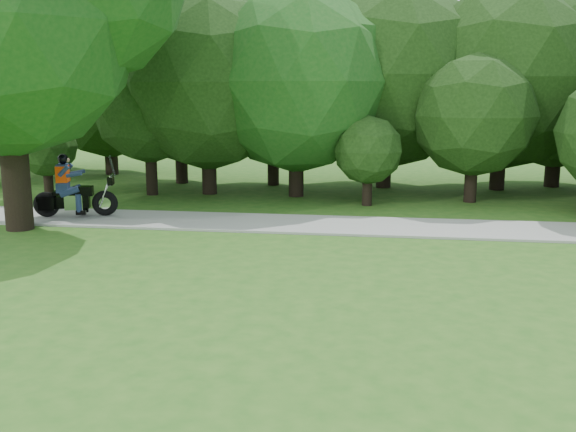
{
  "coord_description": "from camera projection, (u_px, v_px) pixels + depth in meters",
  "views": [
    {
      "loc": [
        -1.47,
        -8.29,
        3.58
      ],
      "look_at": [
        -3.33,
        4.58,
        0.94
      ],
      "focal_mm": 40.0,
      "sensor_mm": 36.0,
      "label": 1
    }
  ],
  "objects": [
    {
      "name": "touring_motorcycle",
      "position": [
        70.0,
        194.0,
        17.49
      ],
      "size": [
        2.24,
        1.08,
        1.73
      ],
      "rotation": [
        0.0,
        0.0,
        0.26
      ],
      "color": "black",
      "rests_on": "walkway"
    },
    {
      "name": "walkway",
      "position": [
        437.0,
        228.0,
        16.3
      ],
      "size": [
        60.0,
        2.2,
        0.06
      ],
      "primitive_type": "cube",
      "color": "#A0A09B",
      "rests_on": "ground"
    },
    {
      "name": "ground",
      "position": [
        486.0,
        360.0,
        8.55
      ],
      "size": [
        100.0,
        100.0,
        0.0
      ],
      "primitive_type": "plane",
      "color": "#2C651D",
      "rests_on": "ground"
    },
    {
      "name": "tree_line",
      "position": [
        451.0,
        83.0,
        21.92
      ],
      "size": [
        40.61,
        12.21,
        7.68
      ],
      "color": "black",
      "rests_on": "ground"
    }
  ]
}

